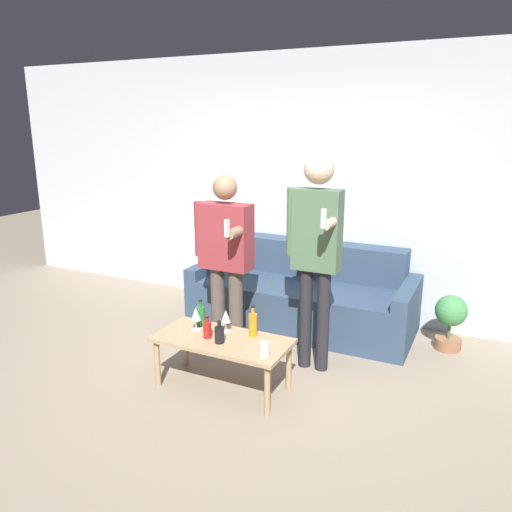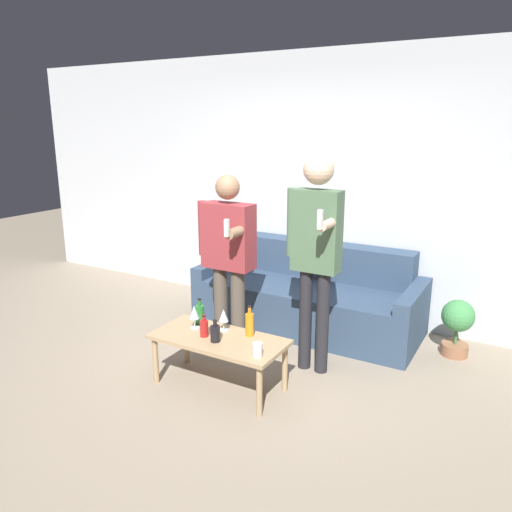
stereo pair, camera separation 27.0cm
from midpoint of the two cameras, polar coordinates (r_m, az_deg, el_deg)
name	(u,v)px [view 2 (the right image)]	position (r m, az deg, el deg)	size (l,w,h in m)	color
ground_plane	(212,391)	(3.97, -3.05, -15.20)	(16.00, 16.00, 0.00)	gray
wall_back	(320,187)	(5.27, 8.80, 7.79)	(8.00, 0.06, 2.70)	silver
couch	(309,297)	(5.06, 7.62, -4.73)	(2.20, 0.90, 0.81)	#334760
coffee_table	(219,343)	(3.87, -2.26, -9.95)	(1.04, 0.49, 0.41)	tan
bottle_orange	(204,328)	(3.84, -3.93, -8.21)	(0.06, 0.06, 0.18)	#B21E1E
bottle_green	(215,333)	(3.75, -2.61, -8.81)	(0.07, 0.07, 0.17)	black
bottle_dark	(200,314)	(4.07, -4.54, -6.63)	(0.07, 0.07, 0.22)	#23752D
bottle_yellow	(250,324)	(3.84, 1.30, -7.79)	(0.07, 0.07, 0.24)	orange
wine_glass_near	(194,313)	(3.97, -5.14, -6.51)	(0.08, 0.08, 0.19)	silver
wine_glass_far	(224,316)	(3.92, -1.75, -6.89)	(0.08, 0.08, 0.18)	silver
cup_on_table	(257,350)	(3.53, 2.39, -10.70)	(0.07, 0.07, 0.10)	white
person_standing_left	(228,251)	(4.34, -1.47, 0.55)	(0.54, 0.42, 1.57)	brown
person_standing_right	(316,244)	(3.94, 8.78, 1.36)	(0.44, 0.44, 1.77)	#232328
potted_plant	(457,323)	(4.78, 23.55, -7.02)	(0.28, 0.28, 0.51)	#936042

